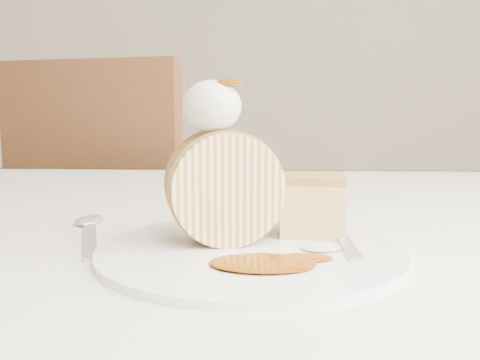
{
  "coord_description": "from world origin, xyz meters",
  "views": [
    {
      "loc": [
        -0.04,
        -0.44,
        0.88
      ],
      "look_at": [
        -0.06,
        0.03,
        0.82
      ],
      "focal_mm": 40.0,
      "sensor_mm": 36.0,
      "label": 1
    }
  ],
  "objects": [
    {
      "name": "table",
      "position": [
        0.0,
        0.2,
        0.66
      ],
      "size": [
        1.4,
        0.9,
        0.75
      ],
      "color": "silver",
      "rests_on": "ground"
    },
    {
      "name": "chair_far",
      "position": [
        -0.43,
        0.92,
        0.56
      ],
      "size": [
        0.57,
        0.57,
        0.99
      ],
      "rotation": [
        0.0,
        0.0,
        2.89
      ],
      "color": "brown",
      "rests_on": "ground"
    },
    {
      "name": "plate",
      "position": [
        -0.05,
        0.02,
        0.75
      ],
      "size": [
        0.29,
        0.29,
        0.01
      ],
      "primitive_type": "cylinder",
      "rotation": [
        0.0,
        0.0,
        -0.08
      ],
      "color": "white",
      "rests_on": "table"
    },
    {
      "name": "roulade_slice",
      "position": [
        -0.07,
        0.04,
        0.81
      ],
      "size": [
        0.11,
        0.08,
        0.1
      ],
      "primitive_type": "cylinder",
      "rotation": [
        1.57,
        0.0,
        0.25
      ],
      "color": "beige",
      "rests_on": "plate"
    },
    {
      "name": "cake_chunk",
      "position": [
        0.01,
        0.07,
        0.78
      ],
      "size": [
        0.06,
        0.06,
        0.05
      ],
      "primitive_type": "cube",
      "rotation": [
        0.0,
        0.0,
        -0.08
      ],
      "color": "#A4753E",
      "rests_on": "plate"
    },
    {
      "name": "whipped_cream",
      "position": [
        -0.08,
        0.03,
        0.88
      ],
      "size": [
        0.05,
        0.05,
        0.05
      ],
      "primitive_type": "ellipsoid",
      "color": "white",
      "rests_on": "roulade_slice"
    },
    {
      "name": "caramel_drizzle",
      "position": [
        -0.07,
        0.03,
        0.91
      ],
      "size": [
        0.03,
        0.02,
        0.01
      ],
      "primitive_type": "ellipsoid",
      "color": "#6D3304",
      "rests_on": "whipped_cream"
    },
    {
      "name": "caramel_pool",
      "position": [
        -0.04,
        -0.04,
        0.76
      ],
      "size": [
        0.09,
        0.06,
        0.0
      ],
      "primitive_type": null,
      "rotation": [
        0.0,
        0.0,
        -0.08
      ],
      "color": "#6D3304",
      "rests_on": "plate"
    },
    {
      "name": "fork",
      "position": [
        0.04,
        0.03,
        0.76
      ],
      "size": [
        0.02,
        0.16,
        0.0
      ],
      "primitive_type": "cube",
      "rotation": [
        0.0,
        0.0,
        0.01
      ],
      "color": "silver",
      "rests_on": "plate"
    },
    {
      "name": "spoon",
      "position": [
        -0.2,
        0.05,
        0.75
      ],
      "size": [
        0.08,
        0.17,
        0.0
      ],
      "primitive_type": "cube",
      "rotation": [
        0.0,
        0.0,
        0.33
      ],
      "color": "silver",
      "rests_on": "table"
    }
  ]
}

